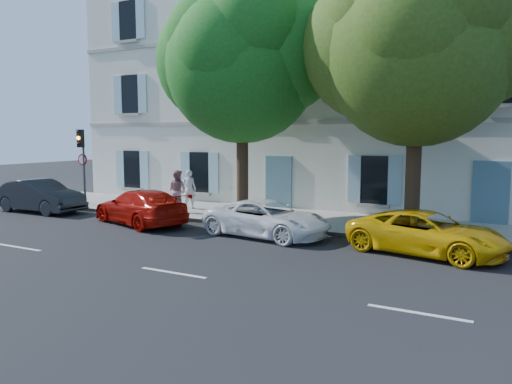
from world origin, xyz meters
The scene contains 14 objects.
ground centered at (0.00, 0.00, 0.00)m, with size 90.00×90.00×0.00m, color black.
sidewalk centered at (0.00, 4.45, 0.07)m, with size 36.00×4.50×0.15m, color #A09E96.
kerb centered at (0.00, 2.28, 0.08)m, with size 36.00×0.16×0.16m, color #9E998E.
building centered at (0.00, 10.20, 6.00)m, with size 28.00×7.00×12.00m, color silver.
car_dark_sedan centered at (-11.40, 1.07, 0.73)m, with size 1.55×4.44×1.46m, color black.
car_red_coupe centered at (-5.38, 0.89, 0.68)m, with size 1.91×4.70×1.36m, color #AC0D04.
car_white_coupe centered at (0.02, 1.13, 0.62)m, with size 2.06×4.47×1.24m, color white.
car_yellow_supercar centered at (5.27, 1.11, 0.63)m, with size 2.09×4.54×1.26m, color #E0AA09.
tree_left centered at (-2.19, 3.31, 6.08)m, with size 5.94×5.94×9.21m.
tree_right centered at (4.50, 2.80, 6.04)m, with size 5.96×5.96×9.18m.
traffic_light centered at (-10.64, 2.89, 2.72)m, with size 0.30×0.40×3.55m.
road_sign centered at (-10.74, 3.03, 1.89)m, with size 0.56×0.08×2.42m.
pedestrian_a centered at (-5.60, 4.40, 1.02)m, with size 0.64×0.42×1.75m, color silver.
pedestrian_b centered at (-5.45, 3.34, 1.06)m, with size 0.88×0.69×1.81m, color #AD6F74.
Camera 1 is at (7.69, -13.81, 3.50)m, focal length 35.00 mm.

